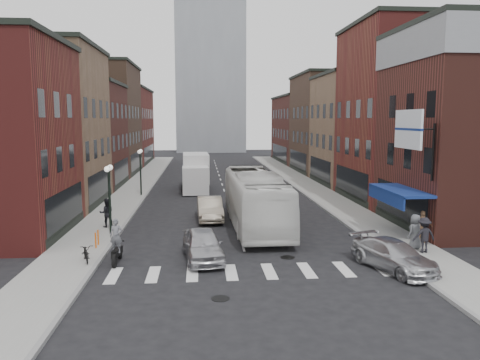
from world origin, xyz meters
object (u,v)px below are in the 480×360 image
ped_right_a (424,235)px  ped_right_b (423,227)px  box_truck (196,173)px  motorcycle_rider (116,243)px  sedan_left_far (210,209)px  curb_car (394,255)px  billboard_sign (410,131)px  ped_right_c (415,232)px  sedan_left_near (203,245)px  ped_left_solo (107,213)px  parked_bicycle (86,252)px  streetlamp_far (140,163)px  streetlamp_near (109,186)px  transit_bus (255,199)px  bike_rack (97,239)px

ped_right_a → ped_right_b: (0.81, 1.80, -0.01)m
box_truck → motorcycle_rider: 22.84m
sedan_left_far → curb_car: sedan_left_far is taller
billboard_sign → ped_right_c: size_ratio=2.06×
billboard_sign → motorcycle_rider: size_ratio=1.73×
motorcycle_rider → curb_car: (12.53, -1.98, -0.34)m
sedan_left_near → ped_right_a: bearing=-7.7°
sedan_left_far → ped_left_solo: bearing=-163.1°
billboard_sign → ped_right_a: size_ratio=2.10×
parked_bicycle → ped_left_solo: ped_left_solo is taller
streetlamp_far → box_truck: size_ratio=0.52×
ped_left_solo → sedan_left_far: bearing=-178.5°
billboard_sign → ped_right_a: bearing=-83.0°
motorcycle_rider → curb_car: size_ratio=0.47×
streetlamp_near → curb_car: bearing=-27.7°
parked_bicycle → ped_right_c: bearing=-16.0°
transit_bus → bike_rack: bearing=-153.5°
bike_rack → ped_right_b: (17.20, -0.69, 0.47)m
ped_right_c → sedan_left_near: bearing=-24.0°
streetlamp_far → bike_rack: bearing=-90.7°
box_truck → billboard_sign: bearing=-63.5°
parked_bicycle → streetlamp_near: bearing=70.0°
bike_rack → sedan_left_near: size_ratio=0.18×
transit_bus → sedan_left_near: bearing=-116.8°
box_truck → transit_bus: (3.86, -15.44, 0.04)m
streetlamp_near → ped_right_a: size_ratio=2.33×
billboard_sign → transit_bus: 10.14m
bike_rack → motorcycle_rider: size_ratio=0.37×
billboard_sign → transit_bus: bearing=144.0°
ped_right_a → ped_left_solo: bearing=-26.9°
transit_bus → ped_right_a: size_ratio=7.03×
curb_car → streetlamp_near: bearing=133.4°
streetlamp_far → sedan_left_near: bearing=-74.5°
bike_rack → box_truck: bearing=76.1°
motorcycle_rider → ped_right_b: size_ratio=1.23×
motorcycle_rider → bike_rack: bearing=125.1°
billboard_sign → ped_right_a: (0.21, -1.69, -5.10)m
motorcycle_rider → sedan_left_far: size_ratio=0.47×
ped_right_c → curb_car: bearing=23.7°
motorcycle_rider → parked_bicycle: size_ratio=1.35×
parked_bicycle → ped_right_a: (16.34, 0.07, 0.47)m
sedan_left_near → ped_right_a: 10.93m
streetlamp_near → box_truck: streetlamp_near is taller
transit_bus → ped_right_c: bearing=-41.8°
ped_right_c → ped_left_solo: bearing=-47.2°
streetlamp_near → curb_car: size_ratio=0.90×
curb_car → ped_right_a: (2.41, 2.04, 0.37)m
streetlamp_far → ped_right_b: streetlamp_far is taller
sedan_left_near → ped_right_c: ped_right_c is taller
ped_right_a → billboard_sign: bearing=-87.3°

